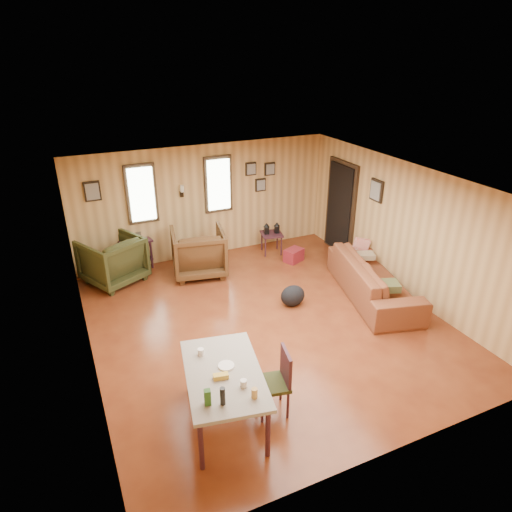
% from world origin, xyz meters
% --- Properties ---
extents(room, '(5.54, 6.04, 2.44)m').
position_xyz_m(room, '(0.17, 0.27, 1.21)').
color(room, brown).
rests_on(room, ground).
extents(sofa, '(1.31, 2.54, 0.95)m').
position_xyz_m(sofa, '(2.16, -0.02, 0.48)').
color(sofa, brown).
rests_on(sofa, ground).
extents(recliner_brown, '(1.17, 1.12, 1.04)m').
position_xyz_m(recliner_brown, '(-0.45, 2.16, 0.52)').
color(recliner_brown, '#4A2E16').
rests_on(recliner_brown, ground).
extents(recliner_green, '(1.30, 1.27, 1.02)m').
position_xyz_m(recliner_green, '(-2.06, 2.51, 0.51)').
color(recliner_green, '#303417').
rests_on(recliner_green, ground).
extents(end_table, '(0.71, 0.66, 0.77)m').
position_xyz_m(end_table, '(-1.56, 2.98, 0.43)').
color(end_table, '#411D28').
rests_on(end_table, ground).
extents(side_table, '(0.53, 0.53, 0.71)m').
position_xyz_m(side_table, '(1.31, 2.46, 0.49)').
color(side_table, '#411D28').
rests_on(side_table, ground).
extents(cooler, '(0.46, 0.41, 0.28)m').
position_xyz_m(cooler, '(1.55, 1.86, 0.14)').
color(cooler, maroon).
rests_on(cooler, ground).
extents(backpack, '(0.47, 0.37, 0.38)m').
position_xyz_m(backpack, '(0.66, 0.29, 0.19)').
color(backpack, black).
rests_on(backpack, ground).
extents(sofa_pillows, '(0.92, 1.74, 0.36)m').
position_xyz_m(sofa_pillows, '(2.27, 0.13, 0.50)').
color(sofa_pillows, '#50542F').
rests_on(sofa_pillows, sofa).
extents(dining_table, '(1.14, 1.60, 0.96)m').
position_xyz_m(dining_table, '(-1.41, -1.78, 0.68)').
color(dining_table, gray).
rests_on(dining_table, ground).
extents(dining_chair, '(0.47, 0.47, 0.89)m').
position_xyz_m(dining_chair, '(-0.74, -1.87, 0.50)').
color(dining_chair, '#303417').
rests_on(dining_chair, ground).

